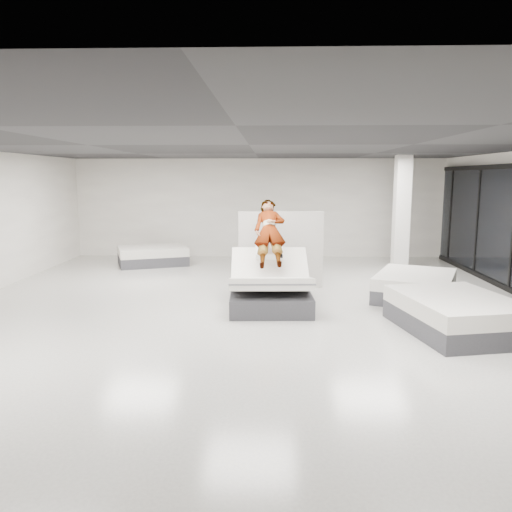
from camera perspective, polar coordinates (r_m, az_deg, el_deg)
name	(u,v)px	position (r m, az deg, el deg)	size (l,w,h in m)	color
room	(249,231)	(9.43, -0.77, 2.84)	(14.00, 14.04, 3.20)	beige
hero_bed	(270,288)	(10.13, 1.62, -3.64)	(1.68, 2.17, 1.24)	#39393E
person	(270,242)	(10.28, 1.58, 1.62)	(0.66, 0.43, 1.80)	slate
remote	(281,256)	(9.98, 2.91, 0.04)	(0.05, 0.14, 0.03)	black
divider_panel	(281,250)	(11.78, 2.86, 0.70)	(2.00, 0.09, 1.82)	beige
flat_bed_right_far	(415,286)	(11.35, 17.72, -3.29)	(2.21, 2.47, 0.56)	#39393E
flat_bed_right_near	(456,314)	(9.20, 21.93, -6.19)	(2.08, 2.51, 0.61)	#39393E
flat_bed_left_far	(153,256)	(15.34, -11.74, 0.05)	(2.36, 2.07, 0.54)	#39393E
column	(401,214)	(14.36, 16.28, 4.62)	(0.40, 0.40, 3.20)	silver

